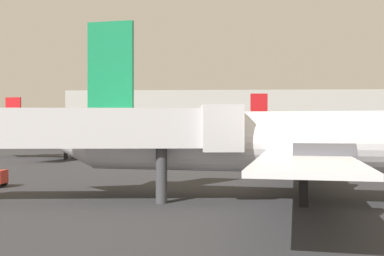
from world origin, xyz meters
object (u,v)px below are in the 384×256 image
(airplane_far_left, at_px, (332,137))
(airplane_distant, at_px, (78,136))
(airplane_at_gate, at_px, (324,142))
(airplane_far_right, at_px, (61,133))
(jet_bridge, at_px, (93,130))

(airplane_far_left, bearing_deg, airplane_distant, -177.69)
(airplane_at_gate, xyz_separation_m, airplane_distant, (-26.43, 36.97, -0.44))
(airplane_at_gate, xyz_separation_m, airplane_far_right, (-40.09, 69.64, -0.56))
(airplane_distant, bearing_deg, jet_bridge, -57.49)
(airplane_distant, distance_m, airplane_far_left, 37.42)
(airplane_at_gate, bearing_deg, airplane_distant, 135.05)
(airplane_distant, bearing_deg, airplane_far_left, 21.78)
(airplane_at_gate, xyz_separation_m, airplane_far_left, (10.70, 41.64, -0.67))
(jet_bridge, bearing_deg, airplane_far_left, 54.97)
(airplane_far_right, bearing_deg, airplane_at_gate, -73.91)
(airplane_at_gate, height_order, airplane_far_left, airplane_at_gate)
(airplane_far_left, relative_size, jet_bridge, 1.53)
(airplane_distant, height_order, jet_bridge, airplane_distant)
(airplane_far_left, height_order, airplane_far_right, airplane_far_left)
(airplane_far_left, height_order, jet_bridge, airplane_far_left)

